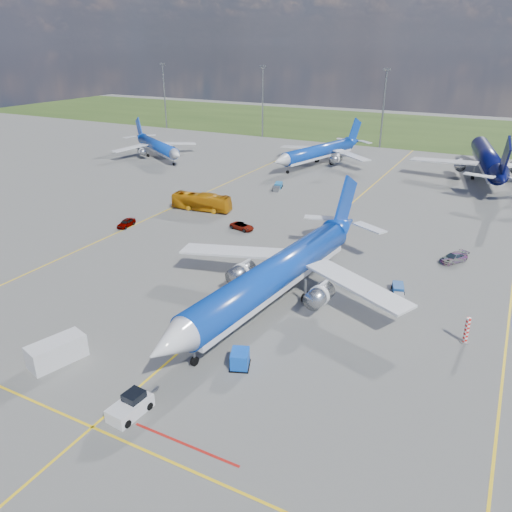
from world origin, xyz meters
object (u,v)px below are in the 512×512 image
at_px(bg_jet_nw, 158,157).
at_px(bg_jet_nnw, 319,165).
at_px(pushback_tug, 131,406).
at_px(uld_container, 240,359).
at_px(baggage_tug_w, 398,292).
at_px(baggage_tug_c, 278,187).
at_px(service_car_a, 126,223).
at_px(apron_bus, 202,202).
at_px(service_van, 57,351).
at_px(main_airliner, 274,305).
at_px(bg_jet_n, 484,177).
at_px(service_car_c, 454,258).
at_px(warning_post, 467,330).
at_px(service_car_b, 242,226).

xyz_separation_m(bg_jet_nw, bg_jet_nnw, (42.88, 12.06, 0.00)).
bearing_deg(pushback_tug, uld_container, 68.88).
distance_m(baggage_tug_w, baggage_tug_c, 51.51).
xyz_separation_m(service_car_a, baggage_tug_w, (47.82, -3.86, -0.20)).
relative_size(apron_bus, baggage_tug_c, 2.24).
distance_m(bg_jet_nnw, service_van, 94.42).
height_order(apron_bus, baggage_tug_w, apron_bus).
xyz_separation_m(pushback_tug, service_car_a, (-32.40, 36.58, -0.06)).
height_order(service_van, baggage_tug_w, service_van).
bearing_deg(bg_jet_nnw, pushback_tug, -63.38).
relative_size(main_airliner, pushback_tug, 8.07).
xyz_separation_m(bg_jet_nnw, bg_jet_n, (39.58, 6.51, 0.00)).
distance_m(bg_jet_nnw, main_airliner, 76.67).
xyz_separation_m(pushback_tug, service_car_c, (20.16, 46.91, -0.07)).
relative_size(uld_container, service_car_c, 0.45).
relative_size(bg_jet_n, main_airliner, 1.08).
distance_m(bg_jet_nnw, bg_jet_n, 40.11).
bearing_deg(baggage_tug_w, uld_container, -131.03).
bearing_deg(bg_jet_nw, bg_jet_nnw, -42.51).
relative_size(main_airliner, service_car_c, 9.55).
distance_m(bg_jet_n, service_car_c, 56.15).
relative_size(pushback_tug, uld_container, 2.61).
bearing_deg(main_airliner, service_car_c, 59.75).
bearing_deg(service_van, bg_jet_nnw, 111.31).
height_order(warning_post, main_airliner, main_airliner).
distance_m(bg_jet_n, main_airliner, 81.67).
distance_m(bg_jet_n, apron_bus, 69.67).
xyz_separation_m(service_car_a, service_car_b, (18.59, 7.99, -0.08)).
xyz_separation_m(bg_jet_nnw, pushback_tug, (19.80, -96.54, 0.75)).
bearing_deg(service_van, service_car_b, 109.37).
bearing_deg(service_car_b, service_car_a, 124.01).
distance_m(pushback_tug, baggage_tug_c, 73.31).
bearing_deg(warning_post, uld_container, -142.36).
xyz_separation_m(bg_jet_nnw, main_airliner, (22.38, -73.33, 0.00)).
bearing_deg(bg_jet_n, baggage_tug_c, 28.62).
distance_m(bg_jet_nw, bg_jet_n, 84.52).
distance_m(main_airliner, apron_bus, 39.40).
bearing_deg(pushback_tug, bg_jet_nw, 131.43).
bearing_deg(main_airliner, bg_jet_nw, 143.13).
bearing_deg(bg_jet_nw, uld_container, -105.85).
xyz_separation_m(service_van, service_car_b, (-2.27, 42.09, -0.60)).
relative_size(bg_jet_nw, main_airliner, 0.76).
bearing_deg(apron_bus, service_car_c, -100.97).
bearing_deg(bg_jet_n, baggage_tug_w, 75.52).
relative_size(bg_jet_nw, baggage_tug_w, 7.07).
xyz_separation_m(bg_jet_nnw, apron_bus, (-6.06, -46.10, 1.62)).
height_order(bg_jet_nnw, baggage_tug_c, bg_jet_nnw).
xyz_separation_m(apron_bus, baggage_tug_c, (6.48, 20.27, -1.09)).
distance_m(pushback_tug, service_car_a, 48.86).
xyz_separation_m(pushback_tug, service_car_b, (-13.81, 44.57, -0.14)).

